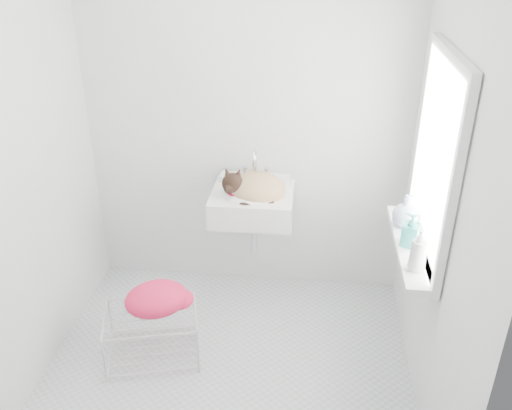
# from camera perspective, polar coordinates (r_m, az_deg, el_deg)

# --- Properties ---
(floor) EXTENTS (2.20, 2.00, 0.02)m
(floor) POSITION_cam_1_polar(r_m,az_deg,el_deg) (3.47, -2.99, -16.80)
(floor) COLOR silver
(floor) RESTS_ON ground
(back_wall) EXTENTS (2.20, 0.02, 2.50)m
(back_wall) POSITION_cam_1_polar(r_m,az_deg,el_deg) (3.67, -1.01, 8.84)
(back_wall) COLOR white
(back_wall) RESTS_ON ground
(right_wall) EXTENTS (0.02, 2.00, 2.50)m
(right_wall) POSITION_cam_1_polar(r_m,az_deg,el_deg) (2.79, 19.23, 1.01)
(right_wall) COLOR white
(right_wall) RESTS_ON ground
(left_wall) EXTENTS (0.02, 2.00, 2.50)m
(left_wall) POSITION_cam_1_polar(r_m,az_deg,el_deg) (3.12, -23.96, 2.95)
(left_wall) COLOR white
(left_wall) RESTS_ON ground
(window_glass) EXTENTS (0.01, 0.80, 1.00)m
(window_glass) POSITION_cam_1_polar(r_m,az_deg,el_deg) (2.93, 18.51, 4.51)
(window_glass) COLOR white
(window_glass) RESTS_ON right_wall
(window_frame) EXTENTS (0.04, 0.90, 1.10)m
(window_frame) POSITION_cam_1_polar(r_m,az_deg,el_deg) (2.93, 18.22, 4.53)
(window_frame) COLOR white
(window_frame) RESTS_ON right_wall
(windowsill) EXTENTS (0.16, 0.88, 0.04)m
(windowsill) POSITION_cam_1_polar(r_m,az_deg,el_deg) (3.14, 15.78, -4.14)
(windowsill) COLOR white
(windowsill) RESTS_ON right_wall
(sink) EXTENTS (0.53, 0.47, 0.21)m
(sink) POSITION_cam_1_polar(r_m,az_deg,el_deg) (3.58, -0.37, 1.38)
(sink) COLOR white
(sink) RESTS_ON back_wall
(faucet) EXTENTS (0.19, 0.14, 0.19)m
(faucet) POSITION_cam_1_polar(r_m,az_deg,el_deg) (3.68, -0.06, 4.56)
(faucet) COLOR silver
(faucet) RESTS_ON sink
(cat) EXTENTS (0.41, 0.32, 0.25)m
(cat) POSITION_cam_1_polar(r_m,az_deg,el_deg) (3.54, -0.19, 1.82)
(cat) COLOR tan
(cat) RESTS_ON sink
(wire_rack) EXTENTS (0.62, 0.50, 0.32)m
(wire_rack) POSITION_cam_1_polar(r_m,az_deg,el_deg) (3.52, -10.75, -13.34)
(wire_rack) COLOR silver
(wire_rack) RESTS_ON floor
(towel) EXTENTS (0.47, 0.43, 0.16)m
(towel) POSITION_cam_1_polar(r_m,az_deg,el_deg) (3.42, -10.30, -10.29)
(towel) COLOR #D23500
(towel) RESTS_ON wire_rack
(bottle_a) EXTENTS (0.08, 0.08, 0.20)m
(bottle_a) POSITION_cam_1_polar(r_m,az_deg,el_deg) (2.91, 16.33, -6.48)
(bottle_a) COLOR silver
(bottle_a) RESTS_ON windowsill
(bottle_b) EXTENTS (0.12, 0.12, 0.19)m
(bottle_b) POSITION_cam_1_polar(r_m,az_deg,el_deg) (3.11, 15.71, -4.07)
(bottle_b) COLOR #278476
(bottle_b) RESTS_ON windowsill
(bottle_c) EXTENTS (0.16, 0.16, 0.19)m
(bottle_c) POSITION_cam_1_polar(r_m,az_deg,el_deg) (3.30, 15.20, -2.06)
(bottle_c) COLOR silver
(bottle_c) RESTS_ON windowsill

